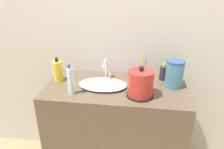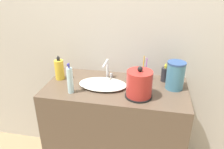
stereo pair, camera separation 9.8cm
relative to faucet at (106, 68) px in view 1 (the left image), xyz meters
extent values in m
cube|color=beige|center=(0.10, 0.17, 0.31)|extent=(6.00, 0.04, 2.60)
cube|color=brown|center=(0.10, -0.13, -0.55)|extent=(1.10, 0.55, 0.90)
ellipsoid|color=silver|center=(-0.01, -0.14, -0.08)|extent=(0.38, 0.24, 0.04)
cylinder|color=silver|center=(-0.01, 0.03, -0.01)|extent=(0.02, 0.02, 0.16)
cylinder|color=silver|center=(-0.01, -0.05, 0.06)|extent=(0.02, 0.15, 0.02)
cylinder|color=silver|center=(0.03, 0.03, -0.08)|extent=(0.02, 0.02, 0.04)
cylinder|color=black|center=(0.28, -0.24, -0.09)|extent=(0.20, 0.20, 0.01)
cylinder|color=#B22D28|center=(0.28, -0.24, 0.00)|extent=(0.18, 0.18, 0.20)
sphere|color=black|center=(0.28, -0.24, 0.12)|extent=(0.04, 0.04, 0.04)
cylinder|color=#2D519E|center=(0.30, 0.03, -0.06)|extent=(0.07, 0.07, 0.08)
cylinder|color=yellow|center=(0.29, 0.04, 0.02)|extent=(0.01, 0.02, 0.18)
cylinder|color=#B24CCC|center=(0.31, 0.04, 0.02)|extent=(0.01, 0.02, 0.16)
cylinder|color=white|center=(0.29, 0.04, 0.02)|extent=(0.02, 0.02, 0.17)
cylinder|color=silver|center=(-0.21, -0.29, 0.00)|extent=(0.04, 0.04, 0.20)
cylinder|color=#333399|center=(-0.21, -0.29, 0.11)|extent=(0.01, 0.01, 0.02)
cube|color=#333399|center=(-0.21, -0.29, 0.13)|extent=(0.01, 0.02, 0.01)
cylinder|color=#28282D|center=(0.47, 0.05, -0.04)|extent=(0.06, 0.06, 0.12)
cylinder|color=gold|center=(0.47, 0.05, 0.03)|extent=(0.02, 0.02, 0.02)
cone|color=gold|center=(0.47, 0.05, 0.05)|extent=(0.02, 0.02, 0.02)
cylinder|color=gold|center=(-0.39, -0.08, -0.01)|extent=(0.08, 0.08, 0.16)
cylinder|color=black|center=(-0.39, -0.08, 0.08)|extent=(0.03, 0.03, 0.02)
cone|color=black|center=(-0.39, -0.08, 0.10)|extent=(0.03, 0.03, 0.02)
cylinder|color=teal|center=(0.54, -0.06, 0.00)|extent=(0.13, 0.13, 0.20)
cylinder|color=#2D4C84|center=(0.54, -0.06, 0.11)|extent=(0.14, 0.14, 0.01)
camera|label=1|loc=(0.27, -1.63, 0.70)|focal=35.00mm
camera|label=2|loc=(0.36, -1.61, 0.70)|focal=35.00mm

